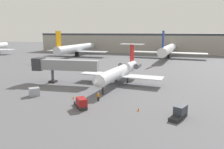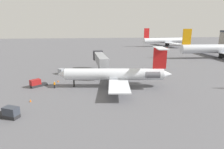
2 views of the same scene
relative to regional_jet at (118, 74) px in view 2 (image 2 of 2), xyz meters
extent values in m
cube|color=#5B5B60|center=(-3.98, 0.30, -3.30)|extent=(400.00, 400.00, 0.10)
cylinder|color=silver|center=(-0.11, -0.82, -0.06)|extent=(5.96, 23.97, 2.81)
cone|color=silver|center=(-1.81, -13.41, -0.06)|extent=(2.94, 2.54, 2.67)
cone|color=silver|center=(1.60, 11.87, -0.06)|extent=(2.71, 2.90, 2.39)
cube|color=silver|center=(5.79, -0.60, -1.17)|extent=(10.45, 5.69, 0.24)
cube|color=silver|center=(-5.74, 0.95, -1.17)|extent=(10.45, 5.69, 0.24)
cylinder|color=#595960|center=(3.36, 7.70, 0.34)|extent=(1.91, 3.37, 1.50)
cylinder|color=#595960|center=(-1.21, 8.31, 0.34)|extent=(1.91, 3.37, 1.50)
cube|color=red|center=(1.35, 9.99, 3.85)|extent=(0.66, 3.20, 5.03)
cube|color=silver|center=(1.35, 9.99, 6.27)|extent=(7.06, 3.29, 0.20)
cylinder|color=black|center=(-1.43, -10.63, -2.36)|extent=(0.36, 0.36, 1.79)
cylinder|color=black|center=(1.74, 0.95, -2.36)|extent=(0.36, 0.36, 1.79)
cylinder|color=black|center=(-1.43, 1.38, -2.36)|extent=(0.36, 0.36, 1.79)
cube|color=gray|center=(-13.23, -3.10, 1.54)|extent=(16.70, 3.40, 2.60)
cube|color=#333338|center=(-21.12, -3.48, 1.54)|extent=(2.55, 3.31, 3.20)
cylinder|color=#4C4C51|center=(-17.37, -3.30, -1.51)|extent=(0.70, 0.70, 3.49)
cube|color=#262626|center=(-17.37, -3.30, -3.00)|extent=(1.80, 1.80, 0.50)
cube|color=black|center=(-0.92, -15.21, -2.83)|extent=(0.38, 0.34, 0.85)
cube|color=orange|center=(-0.92, -15.21, -2.10)|extent=(0.46, 0.38, 0.60)
sphere|color=tan|center=(-0.92, -15.21, -1.68)|extent=(0.24, 0.24, 0.24)
cube|color=#262628|center=(13.58, -20.41, -2.95)|extent=(2.99, 4.21, 0.60)
cube|color=#333842|center=(13.93, -19.69, -2.00)|extent=(2.30, 2.77, 1.30)
cube|color=#262628|center=(-2.88, -19.35, -2.95)|extent=(3.61, 3.99, 0.60)
cube|color=maroon|center=(-2.38, -19.98, -2.00)|extent=(2.60, 2.75, 1.30)
cube|color=#999EA8|center=(-14.87, -15.23, -2.41)|extent=(2.55, 2.53, 1.69)
cone|color=orange|center=(-6.16, -15.16, -2.98)|extent=(0.36, 0.36, 0.55)
cone|color=orange|center=(7.27, -18.60, -2.98)|extent=(0.36, 0.36, 0.55)
cylinder|color=silver|center=(-93.22, 53.30, 1.07)|extent=(9.42, 39.13, 3.84)
cube|color=red|center=(-90.70, 35.99, 6.49)|extent=(0.87, 4.00, 7.00)
cube|color=silver|center=(-93.22, 53.30, -0.45)|extent=(33.27, 10.66, 0.30)
cube|color=black|center=(-93.22, 53.30, -2.05)|extent=(1.20, 2.80, 2.40)
cylinder|color=silver|center=(-36.35, 55.73, 1.19)|extent=(6.12, 40.27, 4.09)
cube|color=orange|center=(-37.27, 37.70, 6.73)|extent=(0.50, 4.01, 7.00)
cube|color=silver|center=(-36.35, 55.73, -0.45)|extent=(33.96, 7.70, 0.30)
cube|color=black|center=(-36.35, 55.73, -2.05)|extent=(1.20, 2.80, 2.40)
camera|label=1|loc=(11.73, -53.27, 9.79)|focal=34.89mm
camera|label=2|loc=(43.76, -7.18, 11.19)|focal=30.18mm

